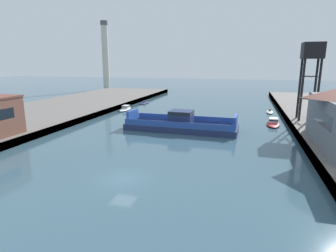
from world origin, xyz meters
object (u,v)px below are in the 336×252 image
Objects in this scene: moored_boat_near_right at (270,112)px; moored_boat_near_left at (144,103)px; crane_tower at (312,58)px; moored_boat_mid_left at (125,108)px; chain_ferry at (181,124)px; smokestack_distant_a at (105,54)px; moored_boat_mid_right at (273,122)px.

moored_boat_near_left is at bearing 168.96° from moored_boat_near_right.
moored_boat_near_left is 0.38× the size of crane_tower.
moored_boat_mid_left is at bearing -170.59° from moored_boat_near_right.
crane_tower is at bearing -66.82° from moored_boat_near_right.
chain_ferry is 3.04× the size of moored_boat_mid_left.
smokestack_distant_a reaches higher than moored_boat_near_left.
smokestack_distant_a is at bearing 130.61° from moored_boat_near_left.
moored_boat_mid_right reaches higher than moored_boat_near_left.
chain_ferry is at bearing -125.85° from moored_boat_near_right.
smokestack_distant_a is (-69.39, 60.62, 15.94)m from moored_boat_mid_right.
moored_boat_mid_right reaches higher than moored_boat_mid_left.
moored_boat_mid_right reaches higher than moored_boat_near_right.
crane_tower is (23.00, 10.51, 12.04)m from chain_ferry.
moored_boat_mid_left is 44.81m from crane_tower.
moored_boat_near_right is 37.12m from moored_boat_mid_left.
smokestack_distant_a reaches higher than moored_boat_mid_right.
moored_boat_mid_left is 63.83m from smokestack_distant_a.
moored_boat_mid_right is at bearing 29.02° from chain_ferry.
smokestack_distant_a reaches higher than crane_tower.
chain_ferry is 36.29m from moored_boat_near_left.
chain_ferry is 88.81m from smokestack_distant_a.
moored_boat_mid_left is 0.94× the size of moored_boat_mid_right.
moored_boat_mid_left is 0.46× the size of crane_tower.
crane_tower is at bearing -26.00° from moored_boat_near_left.
moored_boat_near_left is 48.40m from crane_tower.
moored_boat_near_left is at bearing -49.39° from smokestack_distant_a.
crane_tower is at bearing 24.57° from chain_ferry.
crane_tower is 0.48× the size of smokestack_distant_a.
smokestack_distant_a reaches higher than moored_boat_near_right.
moored_boat_near_right is at bearing 9.41° from moored_boat_mid_left.
moored_boat_near_left is 53.96m from smokestack_distant_a.
moored_boat_mid_right is (16.97, 9.41, -0.61)m from chain_ferry.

